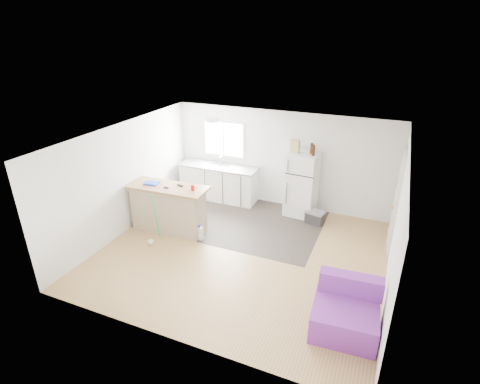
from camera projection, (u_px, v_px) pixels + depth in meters
name	position (u px, v px, depth m)	size (l,w,h in m)	color
room	(242.00, 200.00, 7.11)	(5.51, 5.01, 2.41)	#A47D44
vinyl_zone	(234.00, 219.00, 8.91)	(4.05, 2.50, 0.00)	#2F2823
window	(224.00, 139.00, 9.60)	(1.18, 0.06, 0.98)	white
interior_door	(397.00, 200.00, 7.51)	(0.11, 0.92, 2.10)	white
ceiling_fixture	(212.00, 120.00, 8.06)	(0.30, 0.30, 0.07)	white
kitchen_cabinets	(219.00, 182.00, 9.80)	(2.07, 0.68, 1.20)	white
peninsula	(169.00, 208.00, 8.25)	(1.76, 0.74, 1.07)	tan
refrigerator	(302.00, 184.00, 8.87)	(0.73, 0.70, 1.55)	white
cooler	(315.00, 217.00, 8.67)	(0.47, 0.38, 0.32)	#2A292C
purple_seat	(345.00, 313.00, 5.62)	(1.01, 0.96, 0.79)	purple
cleaner_jug	(199.00, 233.00, 8.03)	(0.17, 0.14, 0.34)	white
mop	(152.00, 235.00, 7.81)	(0.25, 0.34, 1.22)	green
red_cup	(193.00, 188.00, 7.81)	(0.08, 0.08, 0.12)	red
blue_tray	(152.00, 183.00, 8.14)	(0.30, 0.22, 0.04)	blue
tool_a	(180.00, 185.00, 8.04)	(0.14, 0.05, 0.03)	black
tool_b	(166.00, 187.00, 7.93)	(0.10, 0.04, 0.03)	black
cardboard_box	(295.00, 146.00, 8.54)	(0.20, 0.10, 0.30)	tan
bottle_left	(313.00, 150.00, 8.33)	(0.07, 0.07, 0.25)	#341A09
bottle_right	(312.00, 148.00, 8.46)	(0.07, 0.07, 0.25)	#341A09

